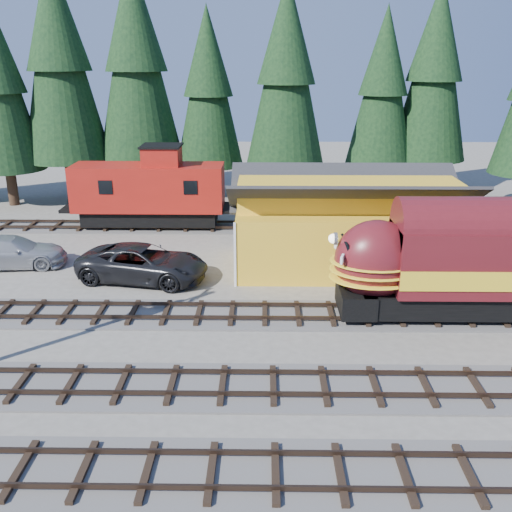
{
  "coord_description": "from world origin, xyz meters",
  "views": [
    {
      "loc": [
        -4.56,
        -19.51,
        11.12
      ],
      "look_at": [
        -4.89,
        4.0,
        2.88
      ],
      "focal_mm": 40.0,
      "sensor_mm": 36.0,
      "label": 1
    }
  ],
  "objects_px": {
    "locomotive": "(499,266)",
    "pickup_truck_a": "(143,263)",
    "caboose": "(150,191)",
    "pickup_truck_b": "(11,252)",
    "depot": "(348,215)"
  },
  "relations": [
    {
      "from": "depot",
      "to": "pickup_truck_b",
      "type": "height_order",
      "value": "depot"
    },
    {
      "from": "caboose",
      "to": "pickup_truck_a",
      "type": "distance_m",
      "value": 9.92
    },
    {
      "from": "locomotive",
      "to": "caboose",
      "type": "distance_m",
      "value": 22.81
    },
    {
      "from": "pickup_truck_b",
      "to": "depot",
      "type": "bearing_deg",
      "value": -96.64
    },
    {
      "from": "caboose",
      "to": "pickup_truck_a",
      "type": "relative_size",
      "value": 1.49
    },
    {
      "from": "locomotive",
      "to": "pickup_truck_a",
      "type": "height_order",
      "value": "locomotive"
    },
    {
      "from": "locomotive",
      "to": "depot",
      "type": "bearing_deg",
      "value": 131.53
    },
    {
      "from": "depot",
      "to": "pickup_truck_b",
      "type": "bearing_deg",
      "value": -179.26
    },
    {
      "from": "depot",
      "to": "pickup_truck_a",
      "type": "relative_size",
      "value": 1.9
    },
    {
      "from": "caboose",
      "to": "pickup_truck_b",
      "type": "xyz_separation_m",
      "value": [
        -6.38,
        -7.74,
        -1.73
      ]
    },
    {
      "from": "locomotive",
      "to": "caboose",
      "type": "height_order",
      "value": "caboose"
    },
    {
      "from": "pickup_truck_a",
      "to": "caboose",
      "type": "bearing_deg",
      "value": 18.96
    },
    {
      "from": "locomotive",
      "to": "caboose",
      "type": "xyz_separation_m",
      "value": [
        -18.01,
        14.0,
        0.13
      ]
    },
    {
      "from": "depot",
      "to": "locomotive",
      "type": "distance_m",
      "value": 8.7
    },
    {
      "from": "pickup_truck_a",
      "to": "pickup_truck_b",
      "type": "height_order",
      "value": "pickup_truck_a"
    }
  ]
}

